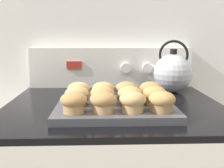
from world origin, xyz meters
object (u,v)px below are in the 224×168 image
at_px(muffin_r1_c3, 154,95).
at_px(muffin_r2_c2, 127,90).
at_px(muffin_r0_c2, 133,101).
at_px(tea_kettle, 172,72).
at_px(muffin_r1_c1, 102,95).
at_px(muffin_r2_c1, 103,90).
at_px(muffin_r2_c0, 79,90).
at_px(muffin_r0_c3, 162,101).
at_px(muffin_r1_c0, 77,96).
at_px(muffin_r2_c3, 151,90).
at_px(muffin_pan, 116,108).
at_px(muffin_r0_c1, 103,102).
at_px(muffin_r1_c2, 130,95).
at_px(muffin_r0_c0, 74,102).

relative_size(muffin_r1_c3, muffin_r2_c2, 1.00).
distance_m(muffin_r0_c2, tea_kettle, 0.43).
distance_m(muffin_r1_c1, muffin_r2_c1, 0.08).
bearing_deg(muffin_r2_c1, muffin_r0_c2, -63.35).
xyz_separation_m(muffin_r0_c2, muffin_r2_c0, (-0.16, 0.16, 0.00)).
height_order(muffin_r0_c3, tea_kettle, tea_kettle).
xyz_separation_m(muffin_r1_c1, muffin_r2_c1, (0.00, 0.08, 0.00)).
bearing_deg(muffin_r1_c3, muffin_r1_c0, 179.50).
height_order(muffin_r1_c3, muffin_r2_c2, same).
bearing_deg(tea_kettle, muffin_r1_c1, -134.21).
xyz_separation_m(muffin_r2_c0, muffin_r2_c3, (0.24, -0.00, 0.00)).
distance_m(muffin_pan, muffin_r2_c1, 0.10).
height_order(muffin_r0_c1, muffin_r1_c0, same).
relative_size(muffin_r0_c2, muffin_r1_c0, 1.00).
height_order(muffin_r0_c3, muffin_r1_c3, same).
xyz_separation_m(muffin_r1_c2, muffin_r2_c3, (0.08, 0.08, 0.00)).
height_order(muffin_r2_c1, muffin_r2_c3, same).
xyz_separation_m(muffin_r0_c0, muffin_r1_c1, (0.08, 0.08, 0.00)).
height_order(muffin_r2_c0, muffin_r2_c2, same).
distance_m(muffin_r1_c0, muffin_r1_c1, 0.08).
height_order(muffin_pan, muffin_r2_c0, muffin_r2_c0).
distance_m(muffin_r0_c0, muffin_r1_c0, 0.08).
relative_size(muffin_r2_c1, muffin_r2_c2, 1.00).
relative_size(muffin_r0_c2, muffin_r1_c1, 1.00).
distance_m(muffin_r2_c0, muffin_r2_c3, 0.24).
relative_size(muffin_r1_c3, muffin_r2_c0, 1.00).
distance_m(muffin_r0_c3, muffin_r1_c1, 0.18).
bearing_deg(muffin_r2_c0, tea_kettle, 30.52).
height_order(muffin_r0_c1, muffin_r1_c3, same).
bearing_deg(muffin_r2_c3, muffin_r0_c3, -88.68).
distance_m(muffin_r0_c1, muffin_r2_c1, 0.16).
relative_size(muffin_r2_c2, tea_kettle, 0.35).
height_order(muffin_r0_c2, muffin_r1_c0, same).
bearing_deg(muffin_r0_c0, muffin_r2_c2, 45.94).
relative_size(muffin_r0_c1, muffin_r1_c2, 1.00).
distance_m(muffin_r0_c1, muffin_r1_c0, 0.11).
bearing_deg(muffin_r2_c3, muffin_r2_c1, 179.81).
xyz_separation_m(muffin_r2_c0, muffin_r2_c1, (0.08, -0.00, 0.00)).
height_order(muffin_r0_c0, muffin_r0_c1, same).
height_order(muffin_r0_c2, muffin_r2_c1, same).
xyz_separation_m(muffin_r2_c1, tea_kettle, (0.28, 0.22, 0.03)).
bearing_deg(muffin_r0_c2, muffin_r1_c2, 90.08).
distance_m(muffin_r0_c1, muffin_r1_c3, 0.17).
bearing_deg(muffin_r0_c1, muffin_r1_c1, 91.27).
bearing_deg(tea_kettle, muffin_r0_c0, -134.10).
bearing_deg(muffin_r1_c1, muffin_r0_c3, -26.61).
bearing_deg(muffin_r1_c3, muffin_r0_c3, -86.00).
height_order(muffin_r0_c0, muffin_r0_c2, same).
relative_size(muffin_r0_c3, muffin_r1_c2, 1.00).
bearing_deg(muffin_r2_c3, muffin_pan, -146.87).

